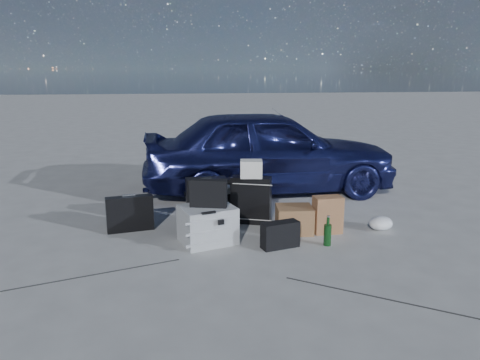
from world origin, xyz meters
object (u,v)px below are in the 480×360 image
(duffel_bag, at_px, (234,202))
(green_bottle, at_px, (328,231))
(suitcase_left, at_px, (207,203))
(briefcase, at_px, (130,214))
(suitcase_right, at_px, (251,200))
(pelican_case, at_px, (207,224))
(car, at_px, (269,151))
(cardboard_box, at_px, (294,219))

(duffel_bag, relative_size, green_bottle, 2.06)
(suitcase_left, relative_size, duffel_bag, 0.94)
(briefcase, relative_size, suitcase_right, 0.93)
(pelican_case, bearing_deg, car, 44.59)
(suitcase_left, xyz_separation_m, duffel_bag, (0.36, 0.48, -0.13))
(duffel_bag, height_order, green_bottle, duffel_bag)
(car, xyz_separation_m, suitcase_right, (-0.46, -1.35, -0.33))
(suitcase_left, xyz_separation_m, cardboard_box, (0.93, -0.26, -0.14))
(duffel_bag, distance_m, cardboard_box, 0.93)
(pelican_case, height_order, briefcase, briefcase)
(green_bottle, bearing_deg, cardboard_box, 118.73)
(pelican_case, bearing_deg, briefcase, 132.66)
(suitcase_right, distance_m, duffel_bag, 0.41)
(suitcase_right, height_order, duffel_bag, suitcase_right)
(pelican_case, height_order, suitcase_left, suitcase_left)
(briefcase, bearing_deg, car, 27.13)
(car, xyz_separation_m, cardboard_box, (-0.05, -1.73, -0.46))
(briefcase, relative_size, green_bottle, 1.68)
(suitcase_left, xyz_separation_m, green_bottle, (1.17, -0.69, -0.14))
(duffel_bag, bearing_deg, suitcase_left, -147.74)
(suitcase_left, relative_size, cardboard_box, 1.50)
(briefcase, bearing_deg, cardboard_box, -20.49)
(cardboard_box, bearing_deg, pelican_case, -169.15)
(car, height_order, cardboard_box, car)
(cardboard_box, distance_m, green_bottle, 0.49)
(pelican_case, distance_m, green_bottle, 1.21)
(briefcase, xyz_separation_m, cardboard_box, (1.76, -0.28, -0.05))
(briefcase, relative_size, suitcase_left, 0.87)
(briefcase, bearing_deg, green_bottle, -31.01)
(car, relative_size, cardboard_box, 9.24)
(car, bearing_deg, suitcase_right, 159.18)
(car, xyz_separation_m, suitcase_left, (-0.98, -1.47, -0.31))
(car, bearing_deg, briefcase, 126.68)
(suitcase_left, height_order, duffel_bag, suitcase_left)
(car, relative_size, suitcase_right, 6.52)
(suitcase_right, bearing_deg, duffel_bag, 131.90)
(suitcase_left, relative_size, suitcase_right, 1.06)
(pelican_case, distance_m, duffel_bag, 1.00)
(car, distance_m, suitcase_right, 1.46)
(duffel_bag, bearing_deg, briefcase, -179.46)
(briefcase, bearing_deg, suitcase_left, -12.82)
(suitcase_left, bearing_deg, duffel_bag, 48.18)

